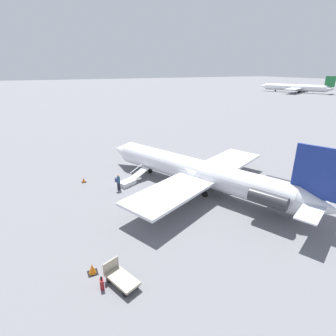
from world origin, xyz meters
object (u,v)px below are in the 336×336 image
object	(u,v)px
airplane_main	(202,173)
luggage_cart	(121,278)
airplane_far_center	(296,88)
boarding_stairs	(130,181)
suitcase	(102,284)
passenger	(118,181)

from	to	relation	value
airplane_main	luggage_cart	world-z (taller)	airplane_main
airplane_far_center	boarding_stairs	distance (m)	136.35
airplane_far_center	boarding_stairs	world-z (taller)	airplane_far_center
suitcase	luggage_cart	bearing A→B (deg)	-97.35
airplane_far_center	boarding_stairs	bearing A→B (deg)	97.76
luggage_cart	suitcase	xyz separation A→B (m)	(0.14, 1.10, -0.13)
passenger	luggage_cart	xyz separation A→B (m)	(-12.77, 3.53, -0.54)
airplane_main	luggage_cart	distance (m)	14.51
airplane_main	passenger	xyz separation A→B (m)	(3.94, 7.89, -1.02)
luggage_cart	suitcase	bearing A→B (deg)	61.02
passenger	luggage_cart	world-z (taller)	passenger
airplane_far_center	passenger	world-z (taller)	airplane_far_center
airplane_main	airplane_far_center	bearing A→B (deg)	-78.24
boarding_stairs	airplane_main	bearing A→B (deg)	-61.48
passenger	suitcase	size ratio (longest dim) A/B	1.98
airplane_far_center	luggage_cart	size ratio (longest dim) A/B	14.26
airplane_main	airplane_far_center	world-z (taller)	airplane_far_center
passenger	suitcase	world-z (taller)	passenger
luggage_cart	suitcase	size ratio (longest dim) A/B	2.78
airplane_main	suitcase	world-z (taller)	airplane_main
luggage_cart	airplane_main	bearing A→B (deg)	-73.93
boarding_stairs	suitcase	bearing A→B (deg)	-138.39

